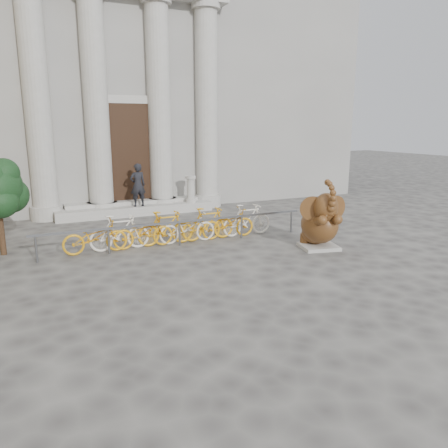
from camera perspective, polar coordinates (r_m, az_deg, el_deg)
name	(u,v)px	position (r m, az deg, el deg)	size (l,w,h in m)	color
ground	(248,298)	(8.89, 3.21, -9.67)	(80.00, 80.00, 0.00)	#474442
classical_building	(102,69)	(22.66, -15.63, 18.91)	(22.00, 10.70, 12.00)	gray
entrance_steps	(136,209)	(17.39, -11.46, 1.88)	(6.00, 1.20, 0.36)	#A8A59E
elephant_statue	(320,224)	(12.42, 12.46, 0.06)	(1.30, 1.55, 1.98)	#A8A59E
bike_rack	(176,227)	(12.77, -6.27, -0.37)	(8.00, 0.53, 1.00)	slate
pedestrian	(138,185)	(16.90, -11.20, 5.01)	(0.60, 0.39, 1.63)	black
balustrade_post	(191,190)	(17.62, -4.37, 4.44)	(0.43, 0.43, 1.06)	#A8A59E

